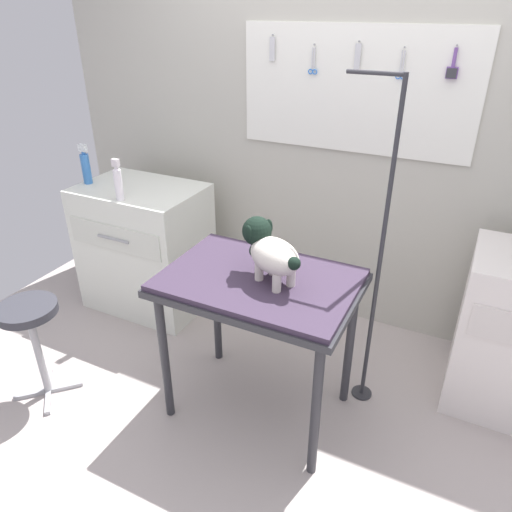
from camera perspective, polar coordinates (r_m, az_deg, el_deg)
ground at (r=2.59m, az=-0.62°, el=-20.91°), size 4.40×4.00×0.04m
rear_wall_panel at (r=2.99m, az=10.80°, el=12.65°), size 4.00×0.11×2.30m
grooming_table at (r=2.25m, az=0.37°, el=-4.46°), size 0.91×0.63×0.81m
grooming_arm at (r=2.37m, az=14.24°, el=-1.69°), size 0.29×0.11×1.69m
dog at (r=2.12m, az=1.61°, el=0.69°), size 0.37×0.28×0.27m
counter_left at (r=3.38m, az=-13.05°, el=1.02°), size 0.80×0.58×0.87m
stool at (r=2.74m, az=-25.32°, el=-7.45°), size 0.30×0.30×0.58m
pump_bottle_white at (r=2.99m, az=-16.14°, el=8.45°), size 0.05×0.05×0.25m
detangler_spray at (r=3.34m, az=-19.68°, el=10.03°), size 0.06×0.06×0.26m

